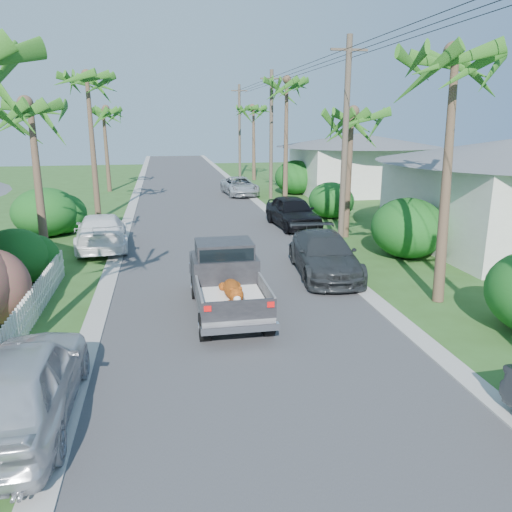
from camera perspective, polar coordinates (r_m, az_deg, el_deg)
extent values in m
plane|color=#30541F|center=(9.94, 4.28, -19.11)|extent=(120.00, 120.00, 0.00)
cube|color=#38383A|center=(33.45, -6.67, 5.54)|extent=(8.00, 100.00, 0.02)
cube|color=#A5A39E|center=(33.45, -14.06, 5.22)|extent=(0.60, 100.00, 0.06)
cube|color=#A5A39E|center=(34.00, 0.61, 5.83)|extent=(0.60, 100.00, 0.06)
cylinder|color=black|center=(13.25, -5.92, -8.04)|extent=(0.28, 0.76, 0.76)
cylinder|color=black|center=(13.47, 1.37, -7.56)|extent=(0.28, 0.76, 0.76)
cylinder|color=black|center=(16.28, -6.88, -3.56)|extent=(0.28, 0.76, 0.76)
cylinder|color=black|center=(16.46, -0.96, -3.24)|extent=(0.28, 0.76, 0.76)
cube|color=gray|center=(13.84, -2.65, -5.86)|extent=(1.90, 2.40, 0.24)
cube|color=gray|center=(13.62, -6.51, -4.59)|extent=(0.06, 2.40, 0.55)
cube|color=gray|center=(13.85, 1.11, -4.15)|extent=(0.06, 2.40, 0.55)
cube|color=black|center=(12.63, -1.93, -6.22)|extent=(1.92, 0.08, 0.52)
cube|color=silver|center=(12.65, -1.80, -8.29)|extent=(1.98, 0.18, 0.18)
cube|color=red|center=(12.45, -5.56, -6.01)|extent=(0.18, 0.05, 0.14)
cube|color=red|center=(12.68, 1.70, -5.55)|extent=(0.18, 0.05, 0.14)
cube|color=black|center=(15.43, -3.62, -1.93)|extent=(1.94, 1.65, 1.10)
cube|color=black|center=(15.23, -3.67, 0.70)|extent=(1.70, 1.35, 0.55)
cube|color=black|center=(14.60, -3.34, -0.07)|extent=(1.60, 0.05, 0.45)
cube|color=black|center=(16.67, -4.14, -1.17)|extent=(1.94, 1.20, 0.80)
cube|color=white|center=(13.77, -2.66, -5.08)|extent=(1.70, 2.10, 0.16)
ellipsoid|color=orange|center=(13.76, -2.73, -3.77)|extent=(0.48, 1.25, 0.43)
sphere|color=orange|center=(13.03, -2.28, -4.49)|extent=(0.40, 0.40, 0.40)
ellipsoid|color=white|center=(13.79, -2.73, -4.16)|extent=(0.32, 0.86, 0.18)
imported|color=#2C2F31|center=(18.75, 7.81, 0.14)|extent=(2.60, 5.39, 1.51)
imported|color=black|center=(26.93, 4.21, 5.02)|extent=(2.34, 5.02, 1.66)
imported|color=silver|center=(38.74, -1.87, 7.96)|extent=(2.61, 5.06, 1.36)
imported|color=silver|center=(10.57, -25.39, -13.12)|extent=(1.99, 4.93, 1.68)
imported|color=white|center=(23.40, -17.22, 2.68)|extent=(2.65, 5.56, 1.56)
cone|color=brown|center=(20.59, -23.58, 7.02)|extent=(0.36, 0.61, 6.21)
cone|color=brown|center=(30.20, -18.15, 11.49)|extent=(0.36, 0.36, 8.00)
cone|color=brown|center=(42.20, -16.72, 11.44)|extent=(0.36, 0.75, 6.51)
cone|color=brown|center=(16.40, 20.91, 7.78)|extent=(0.36, 0.73, 7.51)
cone|color=brown|center=(24.67, 10.52, 8.96)|extent=(0.36, 0.54, 6.01)
cone|color=brown|center=(34.96, 3.44, 12.78)|extent=(0.36, 0.36, 8.20)
cone|color=brown|center=(48.74, -0.26, 12.68)|extent=(0.36, 0.63, 6.81)
ellipsoid|color=#144616|center=(19.21, -25.93, -0.17)|extent=(2.40, 2.64, 2.00)
ellipsoid|color=#144616|center=(26.92, -22.93, 4.64)|extent=(3.20, 3.52, 2.40)
ellipsoid|color=#144616|center=(21.82, 16.97, 3.09)|extent=(3.00, 3.30, 2.50)
ellipsoid|color=#144616|center=(29.89, 8.56, 6.34)|extent=(2.60, 2.86, 2.10)
ellipsoid|color=#144616|center=(39.49, 4.54, 8.96)|extent=(3.20, 3.52, 2.60)
cube|color=white|center=(14.85, -24.85, -6.32)|extent=(0.10, 11.00, 1.00)
cube|color=silver|center=(25.31, 26.61, 5.24)|extent=(8.00, 9.00, 3.80)
cube|color=silver|center=(41.01, 11.41, 9.65)|extent=(9.00, 8.00, 3.60)
cone|color=#595B60|center=(40.87, 11.59, 12.86)|extent=(6.48, 6.48, 1.00)
cylinder|color=brown|center=(22.34, 10.11, 12.21)|extent=(0.26, 0.26, 9.00)
cube|color=brown|center=(22.49, 10.60, 22.17)|extent=(1.60, 0.10, 0.10)
cylinder|color=brown|center=(36.76, 1.75, 13.54)|extent=(0.26, 0.26, 9.00)
cube|color=brown|center=(36.85, 1.80, 19.61)|extent=(1.60, 0.10, 0.10)
cylinder|color=brown|center=(51.51, -1.89, 14.03)|extent=(0.26, 0.26, 9.00)
cube|color=brown|center=(51.58, -1.93, 18.37)|extent=(1.60, 0.10, 0.10)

